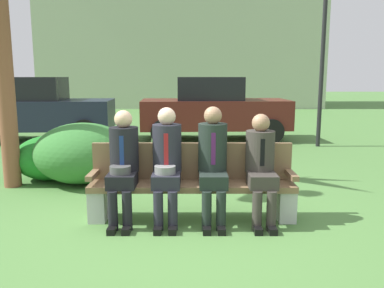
{
  "coord_description": "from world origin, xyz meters",
  "views": [
    {
      "loc": [
        0.13,
        -4.26,
        1.7
      ],
      "look_at": [
        0.13,
        0.69,
        0.85
      ],
      "focal_mm": 36.94,
      "sensor_mm": 36.0,
      "label": 1
    }
  ],
  "objects_px": {
    "shrub_mid_lawn": "(51,158)",
    "parked_car_near": "(36,109)",
    "seated_man_leftmost": "(123,161)",
    "building_backdrop": "(182,28)",
    "street_lamp": "(323,52)",
    "park_bench": "(192,182)",
    "seated_man_centerright": "(213,159)",
    "seated_man_centerleft": "(167,160)",
    "shrub_near_bench": "(83,153)",
    "seated_man_rightmost": "(261,163)",
    "parked_car_far": "(213,109)"
  },
  "relations": [
    {
      "from": "park_bench",
      "to": "shrub_mid_lawn",
      "type": "bearing_deg",
      "value": 142.39
    },
    {
      "from": "park_bench",
      "to": "parked_car_near",
      "type": "xyz_separation_m",
      "value": [
        -4.14,
        5.85,
        0.4
      ]
    },
    {
      "from": "seated_man_centerleft",
      "to": "seated_man_centerright",
      "type": "xyz_separation_m",
      "value": [
        0.54,
        0.01,
        0.01
      ]
    },
    {
      "from": "seated_man_centerright",
      "to": "shrub_mid_lawn",
      "type": "distance_m",
      "value": 3.26
    },
    {
      "from": "park_bench",
      "to": "parked_car_far",
      "type": "relative_size",
      "value": 0.61
    },
    {
      "from": "shrub_near_bench",
      "to": "street_lamp",
      "type": "xyz_separation_m",
      "value": [
        4.85,
        3.35,
        1.78
      ]
    },
    {
      "from": "seated_man_rightmost",
      "to": "parked_car_far",
      "type": "height_order",
      "value": "parked_car_far"
    },
    {
      "from": "shrub_near_bench",
      "to": "parked_car_near",
      "type": "bearing_deg",
      "value": 119.39
    },
    {
      "from": "seated_man_leftmost",
      "to": "seated_man_centerleft",
      "type": "bearing_deg",
      "value": 0.35
    },
    {
      "from": "parked_car_near",
      "to": "street_lamp",
      "type": "xyz_separation_m",
      "value": [
        7.24,
        -0.9,
        1.43
      ]
    },
    {
      "from": "seated_man_centerleft",
      "to": "shrub_near_bench",
      "type": "distance_m",
      "value": 2.28
    },
    {
      "from": "seated_man_centerleft",
      "to": "shrub_near_bench",
      "type": "height_order",
      "value": "seated_man_centerleft"
    },
    {
      "from": "seated_man_centerleft",
      "to": "building_backdrop",
      "type": "relative_size",
      "value": 0.08
    },
    {
      "from": "seated_man_leftmost",
      "to": "parked_car_near",
      "type": "xyz_separation_m",
      "value": [
        -3.34,
        5.99,
        0.11
      ]
    },
    {
      "from": "seated_man_centerright",
      "to": "parked_car_far",
      "type": "bearing_deg",
      "value": 86.85
    },
    {
      "from": "seated_man_centerright",
      "to": "shrub_near_bench",
      "type": "xyz_separation_m",
      "value": [
        -1.99,
        1.73,
        -0.27
      ]
    },
    {
      "from": "park_bench",
      "to": "street_lamp",
      "type": "bearing_deg",
      "value": 57.99
    },
    {
      "from": "seated_man_centerright",
      "to": "building_backdrop",
      "type": "relative_size",
      "value": 0.09
    },
    {
      "from": "street_lamp",
      "to": "seated_man_leftmost",
      "type": "bearing_deg",
      "value": -127.46
    },
    {
      "from": "seated_man_centerleft",
      "to": "street_lamp",
      "type": "xyz_separation_m",
      "value": [
        3.39,
        5.09,
        1.52
      ]
    },
    {
      "from": "park_bench",
      "to": "parked_car_near",
      "type": "relative_size",
      "value": 0.61
    },
    {
      "from": "shrub_near_bench",
      "to": "shrub_mid_lawn",
      "type": "relative_size",
      "value": 1.32
    },
    {
      "from": "seated_man_rightmost",
      "to": "shrub_near_bench",
      "type": "distance_m",
      "value": 3.1
    },
    {
      "from": "shrub_mid_lawn",
      "to": "parked_car_far",
      "type": "distance_m",
      "value": 5.13
    },
    {
      "from": "shrub_mid_lawn",
      "to": "parked_car_near",
      "type": "xyz_separation_m",
      "value": [
        -1.79,
        4.04,
        0.47
      ]
    },
    {
      "from": "parked_car_near",
      "to": "building_backdrop",
      "type": "relative_size",
      "value": 0.25
    },
    {
      "from": "seated_man_rightmost",
      "to": "street_lamp",
      "type": "xyz_separation_m",
      "value": [
        2.3,
        5.09,
        1.56
      ]
    },
    {
      "from": "street_lamp",
      "to": "shrub_near_bench",
      "type": "bearing_deg",
      "value": -145.4
    },
    {
      "from": "shrub_near_bench",
      "to": "shrub_mid_lawn",
      "type": "xyz_separation_m",
      "value": [
        -0.6,
        0.2,
        -0.12
      ]
    },
    {
      "from": "seated_man_centerright",
      "to": "shrub_near_bench",
      "type": "relative_size",
      "value": 0.87
    },
    {
      "from": "shrub_near_bench",
      "to": "parked_car_near",
      "type": "height_order",
      "value": "parked_car_near"
    },
    {
      "from": "park_bench",
      "to": "parked_car_far",
      "type": "distance_m",
      "value": 6.03
    },
    {
      "from": "shrub_mid_lawn",
      "to": "parked_car_far",
      "type": "bearing_deg",
      "value": 54.98
    },
    {
      "from": "seated_man_leftmost",
      "to": "shrub_mid_lawn",
      "type": "bearing_deg",
      "value": 128.51
    },
    {
      "from": "parked_car_near",
      "to": "building_backdrop",
      "type": "height_order",
      "value": "building_backdrop"
    },
    {
      "from": "building_backdrop",
      "to": "parked_car_far",
      "type": "bearing_deg",
      "value": -84.99
    },
    {
      "from": "park_bench",
      "to": "shrub_near_bench",
      "type": "relative_size",
      "value": 1.57
    },
    {
      "from": "park_bench",
      "to": "seated_man_rightmost",
      "type": "xyz_separation_m",
      "value": [
        0.8,
        -0.13,
        0.27
      ]
    },
    {
      "from": "park_bench",
      "to": "building_backdrop",
      "type": "distance_m",
      "value": 19.65
    },
    {
      "from": "shrub_near_bench",
      "to": "shrub_mid_lawn",
      "type": "bearing_deg",
      "value": 161.37
    },
    {
      "from": "seated_man_centerright",
      "to": "building_backdrop",
      "type": "distance_m",
      "value": 19.71
    },
    {
      "from": "seated_man_centerleft",
      "to": "street_lamp",
      "type": "relative_size",
      "value": 0.36
    },
    {
      "from": "shrub_mid_lawn",
      "to": "parked_car_near",
      "type": "height_order",
      "value": "parked_car_near"
    },
    {
      "from": "seated_man_centerleft",
      "to": "building_backdrop",
      "type": "distance_m",
      "value": 19.71
    },
    {
      "from": "shrub_mid_lawn",
      "to": "building_backdrop",
      "type": "distance_m",
      "value": 17.97
    },
    {
      "from": "seated_man_centerright",
      "to": "building_backdrop",
      "type": "bearing_deg",
      "value": 92.44
    },
    {
      "from": "seated_man_leftmost",
      "to": "building_backdrop",
      "type": "xyz_separation_m",
      "value": [
        0.22,
        19.36,
        3.72
      ]
    },
    {
      "from": "seated_man_rightmost",
      "to": "parked_car_near",
      "type": "height_order",
      "value": "parked_car_near"
    },
    {
      "from": "park_bench",
      "to": "parked_car_far",
      "type": "height_order",
      "value": "parked_car_far"
    },
    {
      "from": "shrub_mid_lawn",
      "to": "seated_man_leftmost",
      "type": "bearing_deg",
      "value": -51.49
    }
  ]
}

